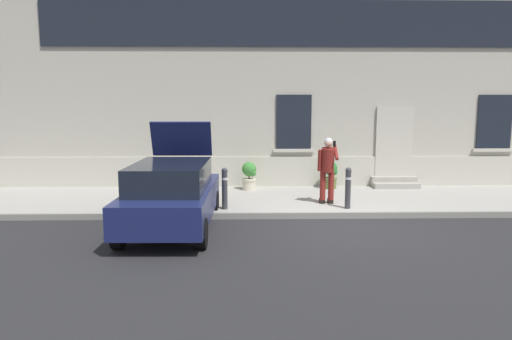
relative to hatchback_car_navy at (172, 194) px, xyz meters
The scene contains 12 objects.
ground_plane 3.88m from the hatchback_car_navy, ahead, with size 80.00×80.00×0.00m, color #232326.
sidewalk 4.75m from the hatchback_car_navy, 36.15° to the left, with size 24.00×3.60×0.15m, color #99968E.
curb_edge 3.97m from the hatchback_car_navy, 13.52° to the left, with size 24.00×0.12×0.15m, color gray.
building_facade 7.12m from the hatchback_car_navy, 54.16° to the left, with size 24.00×1.52×7.50m.
entrance_stoop 7.68m from the hatchback_car_navy, 34.19° to the left, with size 1.42×0.64×0.32m.
hatchback_car_navy is the anchor object (origin of this frame).
bollard_near_person 4.39m from the hatchback_car_navy, 17.54° to the left, with size 0.15×0.15×1.04m.
bollard_far_left 1.72m from the hatchback_car_navy, 50.44° to the left, with size 0.15×0.15×1.04m.
person_on_phone 4.22m from the hatchback_car_navy, 26.79° to the left, with size 0.51×0.49×1.75m.
planter_charcoal 4.22m from the hatchback_car_navy, 100.84° to the left, with size 0.44×0.44×0.86m.
planter_cream 4.29m from the hatchback_car_navy, 66.23° to the left, with size 0.44×0.44×0.86m.
planter_olive 5.90m from the hatchback_car_navy, 43.93° to the left, with size 0.44×0.44×0.86m.
Camera 1 is at (-2.17, -9.90, 2.75)m, focal length 32.19 mm.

